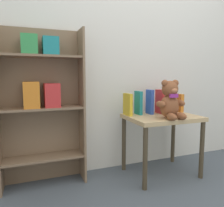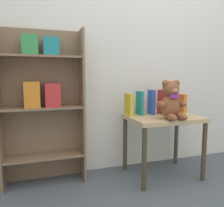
% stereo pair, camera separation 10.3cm
% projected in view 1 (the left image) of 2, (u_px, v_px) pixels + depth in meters
% --- Properties ---
extents(wall_back, '(4.80, 0.06, 2.50)m').
position_uv_depth(wall_back, '(135.00, 43.00, 2.20)').
color(wall_back, silver).
rests_on(wall_back, ground_plane).
extents(bookshelf_side, '(0.68, 0.22, 1.31)m').
position_uv_depth(bookshelf_side, '(42.00, 99.00, 1.81)').
color(bookshelf_side, '#7F664C').
rests_on(bookshelf_side, ground_plane).
extents(display_table, '(0.64, 0.48, 0.56)m').
position_uv_depth(display_table, '(162.00, 124.00, 2.02)').
color(display_table, tan).
rests_on(display_table, ground_plane).
extents(teddy_bear, '(0.25, 0.23, 0.33)m').
position_uv_depth(teddy_bear, '(170.00, 101.00, 1.86)').
color(teddy_bear, brown).
rests_on(teddy_bear, display_table).
extents(book_standing_yellow, '(0.03, 0.14, 0.20)m').
position_uv_depth(book_standing_yellow, '(128.00, 104.00, 2.01)').
color(book_standing_yellow, gold).
rests_on(book_standing_yellow, display_table).
extents(book_standing_teal, '(0.03, 0.12, 0.22)m').
position_uv_depth(book_standing_teal, '(138.00, 103.00, 2.06)').
color(book_standing_teal, teal).
rests_on(book_standing_teal, display_table).
extents(book_standing_blue, '(0.04, 0.11, 0.23)m').
position_uv_depth(book_standing_blue, '(150.00, 102.00, 2.09)').
color(book_standing_blue, '#2D51B7').
rests_on(book_standing_blue, display_table).
extents(book_standing_red, '(0.04, 0.13, 0.23)m').
position_uv_depth(book_standing_red, '(160.00, 102.00, 2.12)').
color(book_standing_red, red).
rests_on(book_standing_red, display_table).
extents(book_standing_purple, '(0.03, 0.14, 0.23)m').
position_uv_depth(book_standing_purple, '(169.00, 101.00, 2.18)').
color(book_standing_purple, purple).
rests_on(book_standing_purple, display_table).
extents(book_standing_orange, '(0.04, 0.14, 0.18)m').
position_uv_depth(book_standing_orange, '(178.00, 103.00, 2.23)').
color(book_standing_orange, orange).
rests_on(book_standing_orange, display_table).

